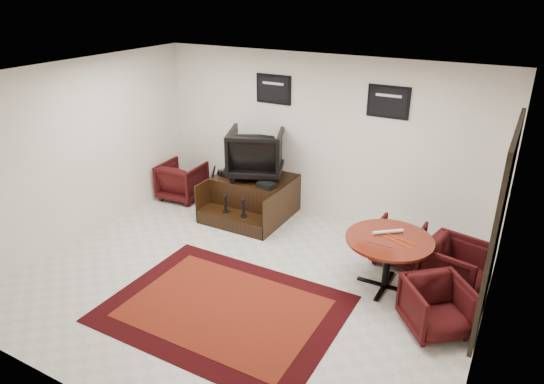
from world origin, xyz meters
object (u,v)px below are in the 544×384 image
Objects in this scene: shine_podium at (253,198)px; table_chair_back at (399,240)px; armchair_side at (182,179)px; meeting_table at (389,244)px; table_chair_window at (455,266)px; table_chair_corner at (437,305)px; shine_chair at (256,150)px.

shine_podium reaches higher than table_chair_back.
table_chair_back is at bearing 172.31° from armchair_side.
armchair_side reaches higher than meeting_table.
meeting_table reaches higher than table_chair_back.
table_chair_back is (-0.05, 0.76, -0.32)m from meeting_table.
armchair_side is (-1.54, -0.04, 0.07)m from shine_podium.
armchair_side is 4.25m from table_chair_back.
armchair_side is at bearing 166.22° from meeting_table.
armchair_side is at bearing 94.04° from table_chair_window.
meeting_table is at bearing 162.44° from armchair_side.
table_chair_corner reaches higher than shine_podium.
table_chair_window reaches higher than table_chair_back.
armchair_side is at bearing -15.30° from shine_chair.
armchair_side is 0.68× the size of meeting_table.
table_chair_window is at bearing -11.73° from shine_podium.
armchair_side is at bearing -178.64° from shine_podium.
table_chair_corner reaches higher than table_chair_back.
meeting_table is 0.93m from table_chair_window.
armchair_side is 5.32m from table_chair_corner.
shine_podium is 3.64m from table_chair_window.
shine_podium is at bearing 158.38° from meeting_table.
shine_chair is 1.33× the size of table_chair_corner.
table_chair_corner is (0.77, -0.58, -0.31)m from meeting_table.
table_chair_window is (3.57, -0.74, 0.07)m from shine_podium.
armchair_side is 1.00× the size of table_chair_window.
table_chair_corner is at bearing 158.36° from armchair_side.
shine_chair reaches higher than table_chair_back.
table_chair_window is at bearing 156.26° from table_chair_back.
table_chair_corner is (3.52, -1.81, -0.80)m from shine_chair.
meeting_table is 1.70× the size of table_chair_back.
meeting_table is at bearing 95.33° from table_chair_back.
table_chair_window is (5.11, -0.70, 0.00)m from armchair_side.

